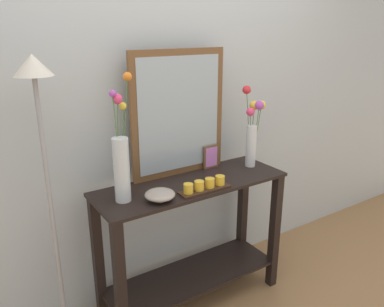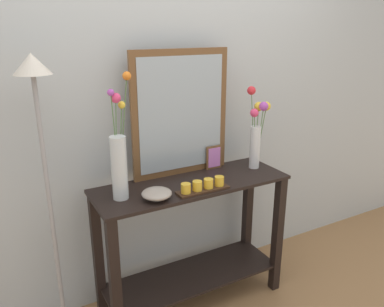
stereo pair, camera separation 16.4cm
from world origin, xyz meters
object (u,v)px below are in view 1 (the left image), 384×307
at_px(mirror_leaning, 179,114).
at_px(decorative_bowl, 160,195).
at_px(vase_right, 253,128).
at_px(tall_vase_left, 121,160).
at_px(candle_tray, 205,186).
at_px(floor_lamp, 46,165).
at_px(console_table, 192,233).
at_px(picture_frame_small, 211,157).

relative_size(mirror_leaning, decorative_bowl, 4.65).
xyz_separation_m(mirror_leaning, vase_right, (0.49, -0.14, -0.13)).
height_order(mirror_leaning, decorative_bowl, mirror_leaning).
relative_size(mirror_leaning, tall_vase_left, 1.16).
bearing_deg(candle_tray, mirror_leaning, 85.80).
bearing_deg(mirror_leaning, floor_lamp, -173.10).
relative_size(console_table, floor_lamp, 0.73).
bearing_deg(decorative_bowl, console_table, 21.96).
bearing_deg(vase_right, decorative_bowl, -169.00).
distance_m(mirror_leaning, decorative_bowl, 0.55).
xyz_separation_m(mirror_leaning, candle_tray, (-0.02, -0.32, -0.36)).
height_order(console_table, floor_lamp, floor_lamp).
bearing_deg(floor_lamp, decorative_bowl, -19.62).
bearing_deg(picture_frame_small, floor_lamp, -176.21).
xyz_separation_m(candle_tray, decorative_bowl, (-0.28, 0.03, 0.00)).
height_order(console_table, vase_right, vase_right).
bearing_deg(vase_right, picture_frame_small, 157.89).
bearing_deg(vase_right, tall_vase_left, -177.75).
bearing_deg(tall_vase_left, console_table, -0.23).
relative_size(console_table, mirror_leaning, 1.55).
relative_size(vase_right, candle_tray, 1.67).
distance_m(picture_frame_small, decorative_bowl, 0.59).
xyz_separation_m(tall_vase_left, vase_right, (0.95, 0.04, 0.03)).
xyz_separation_m(vase_right, decorative_bowl, (-0.79, -0.15, -0.23)).
bearing_deg(candle_tray, console_table, 87.92).
bearing_deg(candle_tray, vase_right, 19.34).
xyz_separation_m(console_table, picture_frame_small, (0.25, 0.15, 0.43)).
relative_size(console_table, picture_frame_small, 7.73).
xyz_separation_m(mirror_leaning, tall_vase_left, (-0.46, -0.17, -0.16)).
xyz_separation_m(vase_right, floor_lamp, (-1.32, 0.04, -0.00)).
xyz_separation_m(picture_frame_small, floor_lamp, (-1.06, -0.07, 0.18)).
height_order(console_table, picture_frame_small, picture_frame_small).
relative_size(candle_tray, picture_frame_small, 2.04).
distance_m(mirror_leaning, picture_frame_small, 0.39).
distance_m(vase_right, decorative_bowl, 0.83).
xyz_separation_m(tall_vase_left, picture_frame_small, (0.69, 0.14, -0.15)).
bearing_deg(floor_lamp, candle_tray, -14.91).
bearing_deg(console_table, candle_tray, -92.08).
relative_size(tall_vase_left, vase_right, 1.27).
bearing_deg(floor_lamp, tall_vase_left, -11.24).
distance_m(picture_frame_small, floor_lamp, 1.08).
relative_size(console_table, candle_tray, 3.79).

